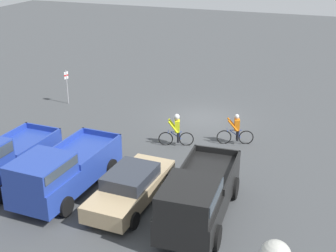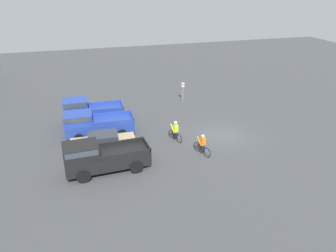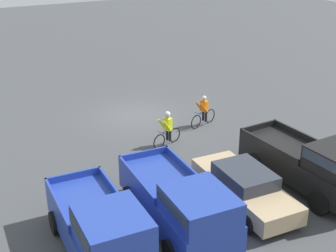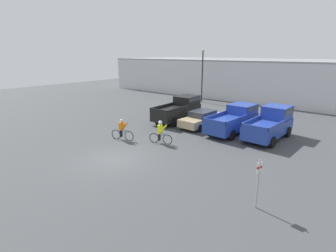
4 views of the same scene
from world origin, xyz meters
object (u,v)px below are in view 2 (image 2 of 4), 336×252
pickup_truck_0 (100,156)px  pickup_truck_1 (94,124)px  cyclist_0 (175,130)px  sedan_0 (103,142)px  pickup_truck_2 (88,111)px  fire_lane_sign (183,90)px  cyclist_1 (203,145)px

pickup_truck_0 → pickup_truck_1: bearing=-0.8°
pickup_truck_1 → cyclist_0: pickup_truck_1 is taller
sedan_0 → pickup_truck_1: pickup_truck_1 is taller
sedan_0 → cyclist_0: 5.65m
pickup_truck_2 → fire_lane_sign: (2.85, -9.76, 0.13)m
sedan_0 → cyclist_0: cyclist_0 is taller
cyclist_0 → fire_lane_sign: (8.33, -3.47, 0.43)m
pickup_truck_0 → pickup_truck_2: 8.44m
pickup_truck_2 → cyclist_0: pickup_truck_2 is taller
pickup_truck_2 → cyclist_1: bearing=-137.4°
pickup_truck_0 → pickup_truck_2: (8.44, 0.16, 0.02)m
pickup_truck_1 → pickup_truck_2: (2.80, 0.23, 0.08)m
pickup_truck_1 → fire_lane_sign: bearing=-59.3°
cyclist_0 → cyclist_1: 2.95m
pickup_truck_2 → pickup_truck_0: bearing=-178.9°
sedan_0 → cyclist_0: bearing=-88.5°
sedan_0 → pickup_truck_2: pickup_truck_2 is taller
pickup_truck_0 → cyclist_0: (2.97, -6.13, -0.28)m
pickup_truck_1 → pickup_truck_0: bearing=179.2°
pickup_truck_1 → pickup_truck_2: 2.81m
pickup_truck_2 → cyclist_1: size_ratio=2.92×
sedan_0 → fire_lane_sign: 12.46m
sedan_0 → cyclist_1: size_ratio=2.74×
pickup_truck_1 → fire_lane_sign: 11.08m
cyclist_0 → cyclist_1: cyclist_0 is taller
pickup_truck_2 → fire_lane_sign: size_ratio=2.41×
cyclist_1 → fire_lane_sign: size_ratio=0.82×
pickup_truck_0 → cyclist_0: 6.82m
pickup_truck_1 → fire_lane_sign: (5.65, -9.53, 0.21)m
pickup_truck_1 → cyclist_1: (-5.36, -7.26, -0.31)m
pickup_truck_0 → pickup_truck_1: (5.64, -0.07, -0.06)m
pickup_truck_0 → sedan_0: 2.90m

